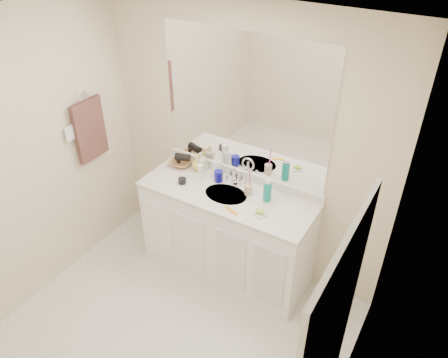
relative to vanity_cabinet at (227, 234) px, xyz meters
The scene contains 28 objects.
floor 1.11m from the vanity_cabinet, 90.00° to the right, with size 2.60×2.60×0.00m, color silver.
ceiling 2.23m from the vanity_cabinet, 90.00° to the right, with size 2.60×2.60×0.02m, color white.
wall_back 0.82m from the vanity_cabinet, 90.00° to the left, with size 2.60×0.02×2.40m, color beige.
wall_left 1.83m from the vanity_cabinet, 141.75° to the right, with size 0.02×2.60×2.40m, color beige.
wall_right 1.83m from the vanity_cabinet, 38.25° to the right, with size 0.02×2.60×2.40m, color beige.
vanity_cabinet is the anchor object (origin of this frame).
countertop 0.44m from the vanity_cabinet, ahead, with size 1.52×0.57×0.03m, color silver.
backsplash 0.56m from the vanity_cabinet, 90.00° to the left, with size 1.52×0.03×0.08m, color white.
sink_basin 0.44m from the vanity_cabinet, 90.00° to the right, with size 0.37×0.37×0.02m, color silver.
faucet 0.53m from the vanity_cabinet, 90.00° to the left, with size 0.02×0.02×0.11m, color silver.
mirror 1.17m from the vanity_cabinet, 90.00° to the left, with size 1.48×0.01×1.20m, color white.
blue_mug 0.54m from the vanity_cabinet, 143.32° to the left, with size 0.07×0.07×0.10m, color #14148C.
tan_cup 0.53m from the vanity_cabinet, 25.52° to the left, with size 0.07×0.07×0.09m, color #C8AA8D.
toothbrush 0.63m from the vanity_cabinet, 24.20° to the left, with size 0.01×0.01×0.19m, color #EC3E9A.
mouthwash_bottle 0.63m from the vanity_cabinet, 14.11° to the left, with size 0.07×0.07×0.16m, color #0B8A77.
soap_dish 0.60m from the vanity_cabinet, 17.63° to the right, with size 0.10×0.08×0.01m, color white.
green_soap 0.61m from the vanity_cabinet, 17.63° to the right, with size 0.06×0.05×0.02m, color #90BA2D.
orange_comb 0.52m from the vanity_cabinet, 52.43° to the right, with size 0.14×0.03×0.01m, color orange.
dark_jar 0.63m from the vanity_cabinet, 169.69° to the right, with size 0.07×0.07×0.05m, color black.
extra_white_bottle 0.61m from the vanity_cabinet, 168.73° to the left, with size 0.05×0.05×0.15m, color white.
soap_bottle_white 0.63m from the vanity_cabinet, 140.43° to the left, with size 0.09×0.09×0.22m, color white.
soap_bottle_cream 0.69m from the vanity_cabinet, 153.94° to the left, with size 0.08×0.09×0.19m, color beige.
soap_bottle_yellow 0.69m from the vanity_cabinet, 156.30° to the left, with size 0.12×0.12×0.15m, color #F0DF5D.
wicker_basket 0.78m from the vanity_cabinet, 164.47° to the left, with size 0.21×0.21×0.05m, color #A06F40.
hair_dryer 0.80m from the vanity_cabinet, 163.95° to the left, with size 0.07×0.07×0.14m, color black.
towel_ring 1.71m from the vanity_cabinet, 168.86° to the right, with size 0.11×0.11×0.01m, color silver.
hand_towel 1.52m from the vanity_cabinet, 168.69° to the right, with size 0.04×0.32×0.55m, color #361F1D.
switch_plate 1.61m from the vanity_cabinet, 160.52° to the right, with size 0.01×0.09×0.13m, color white.
Camera 1 is at (1.51, -1.54, 3.02)m, focal length 35.00 mm.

